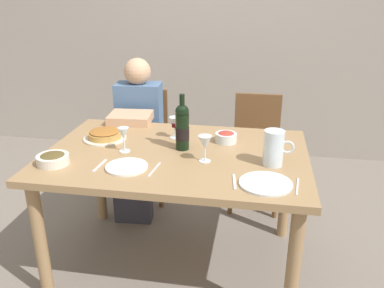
{
  "coord_description": "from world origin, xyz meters",
  "views": [
    {
      "loc": [
        0.46,
        -2.09,
        1.66
      ],
      "look_at": [
        0.1,
        -0.03,
        0.83
      ],
      "focal_mm": 37.68,
      "sensor_mm": 36.0,
      "label": 1
    }
  ],
  "objects": [
    {
      "name": "dinner_plate_left_setting",
      "position": [
        -0.21,
        -0.25,
        0.77
      ],
      "size": [
        0.22,
        0.22,
        0.01
      ],
      "primitive_type": "cylinder",
      "color": "white",
      "rests_on": "dining_table"
    },
    {
      "name": "dining_table",
      "position": [
        0.0,
        0.0,
        0.67
      ],
      "size": [
        1.5,
        1.0,
        0.76
      ],
      "color": "#9E7A51",
      "rests_on": "ground"
    },
    {
      "name": "wine_glass_left_diner",
      "position": [
        -0.05,
        0.23,
        0.86
      ],
      "size": [
        0.07,
        0.07,
        0.14
      ],
      "color": "silver",
      "rests_on": "dining_table"
    },
    {
      "name": "dinner_plate_right_setting",
      "position": [
        0.51,
        -0.32,
        0.77
      ],
      "size": [
        0.26,
        0.26,
        0.01
      ],
      "primitive_type": "cylinder",
      "color": "silver",
      "rests_on": "dining_table"
    },
    {
      "name": "spoon_right_setting",
      "position": [
        0.36,
        -0.32,
        0.76
      ],
      "size": [
        0.03,
        0.16,
        0.0
      ],
      "primitive_type": "cube",
      "rotation": [
        0.0,
        0.0,
        1.69
      ],
      "color": "silver",
      "rests_on": "dining_table"
    },
    {
      "name": "wine_glass_right_diner",
      "position": [
        0.18,
        -0.09,
        0.87
      ],
      "size": [
        0.07,
        0.07,
        0.15
      ],
      "color": "silver",
      "rests_on": "dining_table"
    },
    {
      "name": "diner_left",
      "position": [
        -0.44,
        0.65,
        0.62
      ],
      "size": [
        0.36,
        0.52,
        1.16
      ],
      "rotation": [
        0.0,
        0.0,
        3.22
      ],
      "color": "#4C6B93",
      "rests_on": "ground"
    },
    {
      "name": "olive_bowl",
      "position": [
        -0.62,
        -0.27,
        0.79
      ],
      "size": [
        0.17,
        0.17,
        0.06
      ],
      "color": "silver",
      "rests_on": "dining_table"
    },
    {
      "name": "fork_left_setting",
      "position": [
        -0.36,
        -0.25,
        0.76
      ],
      "size": [
        0.02,
        0.16,
        0.0
      ],
      "primitive_type": "cube",
      "rotation": [
        0.0,
        0.0,
        1.51
      ],
      "color": "silver",
      "rests_on": "dining_table"
    },
    {
      "name": "chair_left",
      "position": [
        -0.46,
        0.89,
        0.5
      ],
      "size": [
        0.43,
        0.43,
        0.87
      ],
      "rotation": [
        0.0,
        0.0,
        3.22
      ],
      "color": "brown",
      "rests_on": "ground"
    },
    {
      "name": "baked_tart",
      "position": [
        -0.48,
        0.14,
        0.79
      ],
      "size": [
        0.26,
        0.26,
        0.06
      ],
      "color": "silver",
      "rests_on": "dining_table"
    },
    {
      "name": "knife_left_setting",
      "position": [
        -0.06,
        -0.25,
        0.76
      ],
      "size": [
        0.03,
        0.18,
        0.0
      ],
      "primitive_type": "cube",
      "rotation": [
        0.0,
        0.0,
        1.48
      ],
      "color": "silver",
      "rests_on": "dining_table"
    },
    {
      "name": "water_pitcher",
      "position": [
        0.55,
        -0.08,
        0.85
      ],
      "size": [
        0.16,
        0.11,
        0.19
      ],
      "color": "silver",
      "rests_on": "dining_table"
    },
    {
      "name": "wine_bottle",
      "position": [
        0.03,
        0.06,
        0.9
      ],
      "size": [
        0.08,
        0.08,
        0.33
      ],
      "color": "black",
      "rests_on": "dining_table"
    },
    {
      "name": "chair_right",
      "position": [
        0.45,
        0.9,
        0.5
      ],
      "size": [
        0.4,
        0.4,
        0.87
      ],
      "rotation": [
        0.0,
        0.0,
        3.15
      ],
      "color": "brown",
      "rests_on": "ground"
    },
    {
      "name": "knife_right_setting",
      "position": [
        0.66,
        -0.32,
        0.76
      ],
      "size": [
        0.03,
        0.18,
        0.0
      ],
      "primitive_type": "cube",
      "rotation": [
        0.0,
        0.0,
        1.46
      ],
      "color": "silver",
      "rests_on": "dining_table"
    },
    {
      "name": "back_wall",
      "position": [
        0.0,
        1.95,
        1.4
      ],
      "size": [
        8.0,
        0.1,
        2.8
      ],
      "primitive_type": "cube",
      "color": "#A3998E",
      "rests_on": "ground"
    },
    {
      "name": "ground_plane",
      "position": [
        0.0,
        0.0,
        0.0
      ],
      "size": [
        8.0,
        8.0,
        0.0
      ],
      "primitive_type": "plane",
      "color": "slate"
    },
    {
      "name": "wine_glass_centre",
      "position": [
        -0.3,
        -0.03,
        0.86
      ],
      "size": [
        0.06,
        0.06,
        0.14
      ],
      "color": "silver",
      "rests_on": "dining_table"
    },
    {
      "name": "salad_bowl",
      "position": [
        0.27,
        0.22,
        0.79
      ],
      "size": [
        0.13,
        0.13,
        0.07
      ],
      "color": "silver",
      "rests_on": "dining_table"
    }
  ]
}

